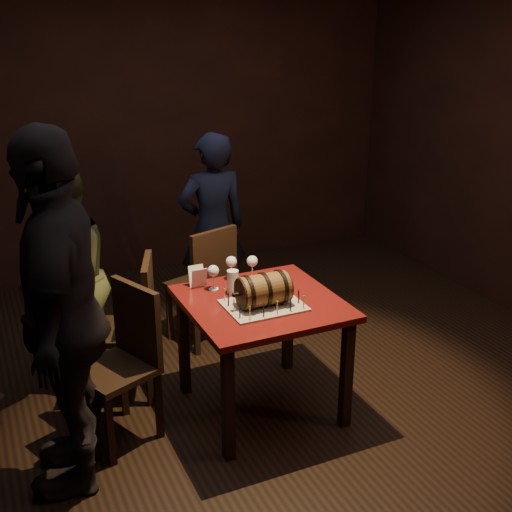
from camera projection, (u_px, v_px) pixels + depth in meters
name	position (u px, v px, depth m)	size (l,w,h in m)	color
room_shell	(257.00, 188.00, 3.78)	(5.04, 5.04, 2.80)	black
pub_table	(262.00, 317.00, 3.88)	(0.90, 0.90, 0.75)	#4C0C0C
cake_board	(264.00, 305.00, 3.76)	(0.45, 0.35, 0.01)	#A59985
barrel_cake	(264.00, 290.00, 3.73)	(0.35, 0.21, 0.21)	brown
birthday_candles	(264.00, 298.00, 3.74)	(0.40, 0.30, 0.09)	#F6DC93
wine_glass_left	(213.00, 272.00, 3.96)	(0.07, 0.07, 0.16)	silver
wine_glass_mid	(231.00, 263.00, 4.10)	(0.07, 0.07, 0.16)	silver
wine_glass_right	(252.00, 262.00, 4.11)	(0.07, 0.07, 0.16)	silver
pint_of_ale	(233.00, 282.00, 3.92)	(0.07, 0.07, 0.15)	silver
menu_card	(198.00, 277.00, 4.01)	(0.10, 0.05, 0.13)	white
chair_back	(206.00, 280.00, 4.74)	(0.50, 0.50, 0.93)	black
chair_left_rear	(134.00, 320.00, 4.10)	(0.51, 0.51, 0.93)	black
chair_left_front	(125.00, 355.00, 3.69)	(0.52, 0.52, 0.93)	black
person_back	(213.00, 228.00, 5.11)	(0.56, 0.37, 1.53)	#181C30
person_left_rear	(63.00, 282.00, 4.05)	(0.75, 0.58, 1.54)	#414321
person_left_front	(63.00, 315.00, 3.18)	(1.12, 0.47, 1.91)	black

